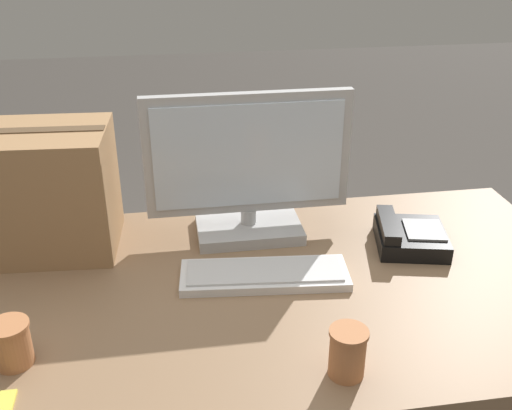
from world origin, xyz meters
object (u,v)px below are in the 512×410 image
(desk_phone, at_px, (408,236))
(paper_cup_left, at_px, (12,344))
(keyboard, at_px, (264,275))
(cardboard_box, at_px, (49,190))
(paper_cup_right, at_px, (347,352))
(monitor, at_px, (248,173))

(desk_phone, height_order, paper_cup_left, paper_cup_left)
(keyboard, relative_size, desk_phone, 1.87)
(desk_phone, relative_size, cardboard_box, 0.66)
(keyboard, relative_size, paper_cup_right, 4.04)
(keyboard, height_order, paper_cup_right, paper_cup_right)
(paper_cup_right, xyz_separation_m, cardboard_box, (-0.65, 0.62, 0.11))
(keyboard, relative_size, paper_cup_left, 4.42)
(keyboard, bearing_deg, paper_cup_left, -152.67)
(monitor, distance_m, desk_phone, 0.48)
(monitor, distance_m, cardboard_box, 0.54)
(desk_phone, xyz_separation_m, paper_cup_left, (-0.99, -0.33, 0.02))
(keyboard, xyz_separation_m, desk_phone, (0.42, 0.11, 0.02))
(keyboard, bearing_deg, paper_cup_right, -68.56)
(monitor, bearing_deg, desk_phone, -17.93)
(desk_phone, height_order, cardboard_box, cardboard_box)
(desk_phone, xyz_separation_m, cardboard_box, (-0.97, 0.15, 0.14))
(paper_cup_right, bearing_deg, paper_cup_left, 168.34)
(paper_cup_right, bearing_deg, monitor, 100.25)
(cardboard_box, bearing_deg, paper_cup_left, -92.39)
(monitor, distance_m, paper_cup_right, 0.63)
(paper_cup_left, bearing_deg, paper_cup_right, -11.66)
(monitor, xyz_separation_m, paper_cup_left, (-0.56, -0.47, -0.14))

